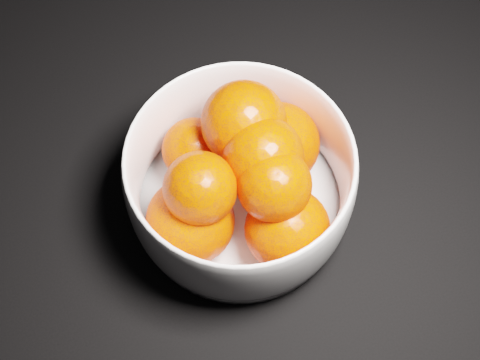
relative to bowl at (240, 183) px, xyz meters
name	(u,v)px	position (x,y,z in m)	size (l,w,h in m)	color
bowl	(240,183)	(0.00, 0.00, 0.00)	(0.22, 0.22, 0.11)	white
orange_pile	(245,175)	(0.00, 0.00, 0.02)	(0.19, 0.18, 0.13)	#FE3700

